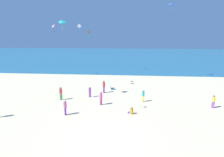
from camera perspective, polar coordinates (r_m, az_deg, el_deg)
The scene contains 16 objects.
ground_plane at distance 24.48m, azimuth 0.46°, elevation -5.02°, with size 120.00×120.00×0.00m, color beige.
ocean_water at distance 65.58m, azimuth 3.38°, elevation 6.56°, with size 120.00×60.00×0.05m, color #236084.
beach_chair_far_left at distance 27.07m, azimuth -0.00°, elevation -2.68°, with size 0.64×0.51×0.54m.
person_1 at distance 23.85m, azimuth -6.47°, elevation -3.61°, with size 0.36×0.36×1.37m.
person_2 at distance 23.52m, azimuth -14.67°, elevation -3.94°, with size 0.44×0.44×1.56m.
person_3 at distance 21.27m, azimuth -3.25°, elevation -5.37°, with size 0.43×0.43×1.55m.
person_4 at distance 25.42m, azimuth -2.40°, elevation -2.16°, with size 0.40×0.40×1.60m.
person_5 at distance 19.27m, azimuth 5.62°, elevation -9.49°, with size 0.61×0.52×0.68m.
person_6 at distance 22.47m, azimuth 9.05°, elevation -4.75°, with size 0.33×0.33×1.38m.
person_7 at distance 22.95m, azimuth 27.37°, elevation -5.74°, with size 0.38×0.38×1.38m.
person_8 at distance 19.24m, azimuth -13.47°, elevation -7.86°, with size 0.30×0.30×1.51m.
kite_white at distance 40.41m, azimuth -9.50°, elevation 14.78°, with size 0.82×0.35×1.30m.
kite_teal at distance 22.46m, azimuth -14.40°, elevation 15.81°, with size 0.77×0.64×1.15m.
kite_blue at distance 32.98m, azimuth 16.80°, elevation 19.96°, with size 0.81×0.60×1.13m.
kite_black at distance 26.73m, azimuth -6.80°, elevation 13.28°, with size 0.61×0.26×1.01m.
kite_pink at distance 34.76m, azimuth -16.52°, elevation 14.50°, with size 0.81×0.71×1.40m.
Camera 1 is at (1.82, -13.17, 7.70)m, focal length 31.49 mm.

